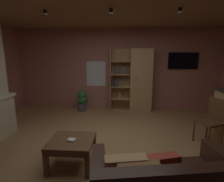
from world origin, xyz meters
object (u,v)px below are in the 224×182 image
at_px(coffee_table, 72,145).
at_px(bookshelf_cabinet, 138,81).
at_px(dining_chair, 213,118).
at_px(table_book_0, 71,140).
at_px(wall_mounted_tv, 183,61).
at_px(potted_floor_plant, 82,100).

bearing_deg(coffee_table, bookshelf_cabinet, 67.20).
bearing_deg(coffee_table, dining_chair, 19.77).
bearing_deg(table_book_0, dining_chair, 20.56).
xyz_separation_m(bookshelf_cabinet, wall_mounted_tv, (1.40, 0.21, 0.61)).
height_order(bookshelf_cabinet, potted_floor_plant, bookshelf_cabinet).
bearing_deg(potted_floor_plant, bookshelf_cabinet, 5.12).
xyz_separation_m(table_book_0, potted_floor_plant, (-0.53, 2.84, -0.12)).
xyz_separation_m(table_book_0, dining_chair, (2.58, 0.97, 0.06)).
xyz_separation_m(bookshelf_cabinet, potted_floor_plant, (-1.76, -0.16, -0.62)).
relative_size(coffee_table, dining_chair, 0.75).
bearing_deg(dining_chair, table_book_0, -159.44).
relative_size(table_book_0, potted_floor_plant, 0.18).
distance_m(dining_chair, potted_floor_plant, 3.63).
xyz_separation_m(coffee_table, dining_chair, (2.59, 0.93, 0.17)).
height_order(potted_floor_plant, wall_mounted_tv, wall_mounted_tv).
bearing_deg(table_book_0, coffee_table, 108.62).
bearing_deg(table_book_0, wall_mounted_tv, 50.61).
xyz_separation_m(dining_chair, wall_mounted_tv, (0.06, 2.24, 1.05)).
bearing_deg(bookshelf_cabinet, potted_floor_plant, -174.88).
bearing_deg(wall_mounted_tv, table_book_0, -129.39).
bearing_deg(bookshelf_cabinet, table_book_0, -112.36).
height_order(coffee_table, potted_floor_plant, potted_floor_plant).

